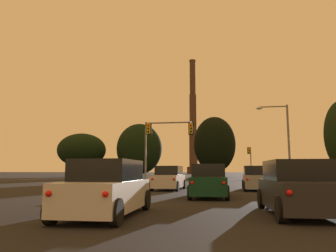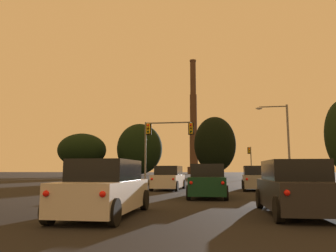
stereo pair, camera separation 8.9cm
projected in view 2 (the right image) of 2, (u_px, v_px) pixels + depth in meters
suv_right_lane_third at (295, 188)px, 11.28m from camera, size 2.20×4.94×1.86m
suv_left_lane_front at (169, 178)px, 25.75m from camera, size 2.23×4.95×1.86m
suv_left_lane_third at (105, 189)px, 10.95m from camera, size 2.16×4.93×1.86m
suv_center_lane_second at (208, 181)px, 18.57m from camera, size 2.19×4.94×1.86m
suv_right_lane_front at (256, 178)px, 25.34m from camera, size 2.28×4.97×1.86m
traffic_light_far_right at (250, 158)px, 60.47m from camera, size 0.78×0.50×5.87m
traffic_light_overhead_left at (161, 137)px, 33.20m from camera, size 5.14×0.50×6.43m
street_lamp at (283, 135)px, 31.24m from camera, size 3.03×0.36×7.81m
smokestack at (194, 128)px, 145.87m from camera, size 5.77×5.77×51.77m
treeline_left_mid at (215, 144)px, 76.88m from camera, size 9.75×8.77×14.13m
treeline_center_left at (140, 149)px, 79.93m from camera, size 11.11×10.00×12.90m
treeline_right_mid at (82, 150)px, 79.61m from camera, size 11.78×10.60×10.48m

